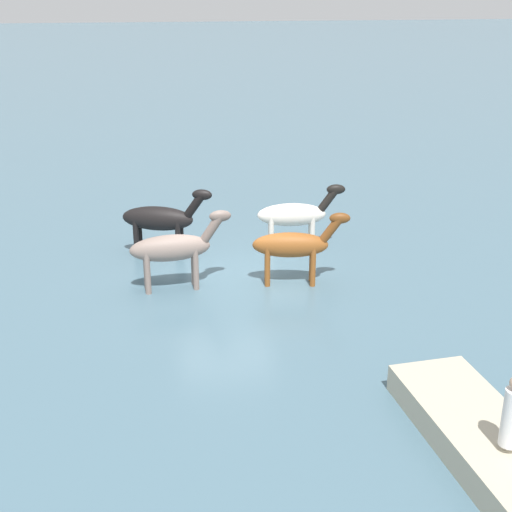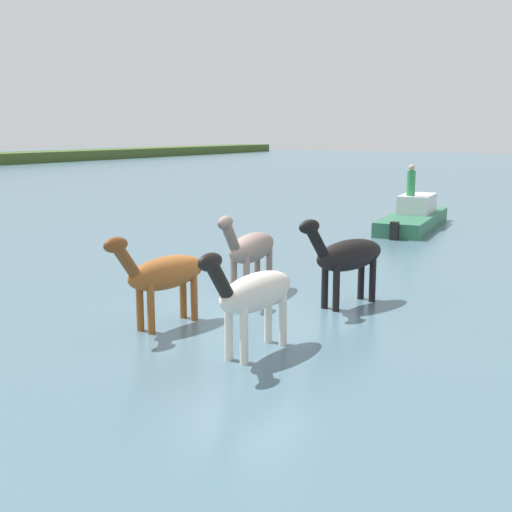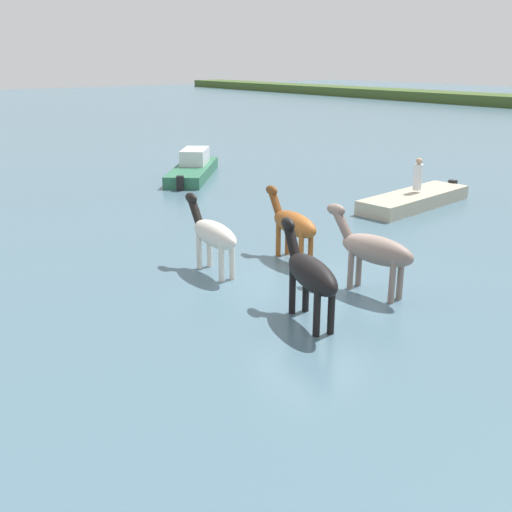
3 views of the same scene
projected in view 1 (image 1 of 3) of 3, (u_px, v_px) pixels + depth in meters
name	position (u px, v px, depth m)	size (l,w,h in m)	color
ground_plane	(226.00, 274.00, 18.51)	(202.94, 202.94, 0.00)	#476675
horse_pinto_flank	(161.00, 219.00, 19.30)	(2.52, 1.13, 1.96)	black
horse_lead	(174.00, 248.00, 17.28)	(2.52, 0.76, 1.95)	gray
horse_dun_straggler	(294.00, 245.00, 17.58)	(2.42, 0.79, 1.87)	brown
horse_chestnut_trailing	(295.00, 215.00, 19.73)	(2.44, 0.68, 1.89)	silver
boat_skiff_near	(501.00, 464.00, 11.09)	(2.04, 5.60, 0.76)	#B7AD93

